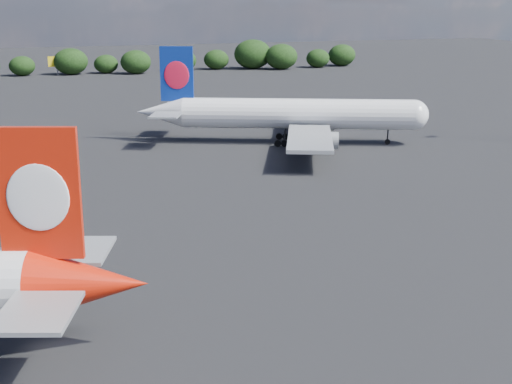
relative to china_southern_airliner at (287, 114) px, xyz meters
name	(u,v)px	position (x,y,z in m)	size (l,w,h in m)	color
ground	(27,170)	(-39.44, -5.68, -4.57)	(500.00, 500.00, 0.00)	black
china_southern_airliner	(287,114)	(0.00, 0.00, 0.00)	(44.06, 42.43, 15.01)	white
billboard_yellow	(57,62)	(-27.44, 116.32, -0.70)	(5.00, 0.30, 5.50)	yellow
horizon_treeline	(35,63)	(-33.61, 114.98, -0.77)	(204.12, 15.31, 9.30)	black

